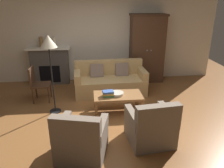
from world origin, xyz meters
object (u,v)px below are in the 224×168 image
(armchair_near_right, at_px, (151,127))
(side_chair_wooden, at_px, (37,82))
(fireplace, at_px, (50,65))
(coffee_table, at_px, (118,97))
(fruit_bowl, at_px, (117,94))
(mantel_vase_terracotta, at_px, (48,44))
(mantel_vase_cream, at_px, (54,42))
(book_stack, at_px, (108,94))
(couch, at_px, (110,82))
(floor_lamp, at_px, (49,46))
(armchair_near_left, at_px, (81,140))
(armoire, at_px, (147,49))
(mantel_vase_bronze, at_px, (41,42))

(armchair_near_right, height_order, side_chair_wooden, side_chair_wooden)
(fireplace, xyz_separation_m, side_chair_wooden, (-0.13, -1.26, -0.06))
(coffee_table, distance_m, fruit_bowl, 0.09)
(mantel_vase_terracotta, xyz_separation_m, side_chair_wooden, (-0.13, -1.25, -0.72))
(mantel_vase_cream, bearing_deg, armchair_near_right, -57.73)
(fireplace, xyz_separation_m, book_stack, (1.58, -2.11, -0.08))
(fruit_bowl, height_order, book_stack, book_stack)
(mantel_vase_terracotta, bearing_deg, coffee_table, -48.29)
(fireplace, relative_size, mantel_vase_terracotta, 5.64)
(couch, xyz_separation_m, book_stack, (-0.16, -1.19, 0.17))
(couch, bearing_deg, floor_lamp, -144.06)
(mantel_vase_terracotta, height_order, armchair_near_right, mantel_vase_terracotta)
(fruit_bowl, distance_m, armchair_near_right, 1.33)
(armchair_near_left, bearing_deg, mantel_vase_cream, 103.31)
(book_stack, xyz_separation_m, mantel_vase_cream, (-1.40, 2.09, 0.78))
(fireplace, relative_size, book_stack, 4.86)
(armchair_near_left, bearing_deg, armchair_near_right, 11.72)
(couch, bearing_deg, armchair_near_right, -77.89)
(armoire, distance_m, couch, 1.64)
(armchair_near_right, bearing_deg, floor_lamp, 143.95)
(book_stack, distance_m, mantel_vase_cream, 2.64)
(book_stack, relative_size, side_chair_wooden, 0.29)
(mantel_vase_bronze, height_order, armchair_near_left, mantel_vase_bronze)
(fruit_bowl, height_order, side_chair_wooden, side_chair_wooden)
(fireplace, bearing_deg, book_stack, -53.17)
(book_stack, xyz_separation_m, mantel_vase_terracotta, (-1.58, 2.09, 0.75))
(book_stack, bearing_deg, side_chair_wooden, 153.64)
(armoire, relative_size, armchair_near_right, 2.33)
(armoire, height_order, armchair_near_right, armoire)
(book_stack, height_order, mantel_vase_bronze, mantel_vase_bronze)
(coffee_table, bearing_deg, mantel_vase_bronze, 134.42)
(side_chair_wooden, height_order, floor_lamp, floor_lamp)
(armchair_near_right, bearing_deg, armoire, 77.67)
(coffee_table, bearing_deg, floor_lamp, 174.87)
(armchair_near_right, bearing_deg, fruit_bowl, 110.61)
(couch, height_order, armchair_near_left, armchair_near_left)
(book_stack, relative_size, armchair_near_right, 0.29)
(couch, xyz_separation_m, side_chair_wooden, (-1.87, -0.34, 0.19))
(fireplace, distance_m, mantel_vase_terracotta, 0.66)
(floor_lamp, bearing_deg, fireplace, 100.64)
(couch, relative_size, floor_lamp, 1.10)
(coffee_table, distance_m, armchair_near_right, 1.32)
(couch, height_order, coffee_table, couch)
(fireplace, distance_m, fruit_bowl, 2.72)
(mantel_vase_bronze, distance_m, armchair_near_left, 3.85)
(fruit_bowl, xyz_separation_m, armchair_near_left, (-0.77, -1.50, -0.14))
(armoire, relative_size, mantel_vase_cream, 7.26)
(fireplace, distance_m, armoire, 2.99)
(armchair_near_left, height_order, armchair_near_right, same)
(couch, relative_size, mantel_vase_terracotta, 8.72)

